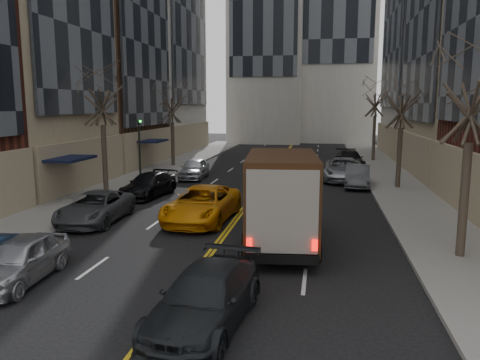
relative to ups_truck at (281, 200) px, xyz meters
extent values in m
cube|color=slate|center=(-11.47, 15.49, -1.74)|extent=(4.00, 66.00, 0.15)
cube|color=slate|center=(6.53, 15.49, -1.74)|extent=(4.00, 66.00, 0.15)
cube|color=#4C301E|center=(-17.97, 21.49, 10.18)|extent=(9.00, 12.00, 24.00)
cube|color=black|center=(-13.31, 21.49, 11.38)|extent=(0.20, 10.56, 19.20)
cube|color=black|center=(-12.47, 6.49, 0.58)|extent=(2.00, 3.00, 0.15)
cube|color=black|center=(-13.37, 6.49, -0.47)|extent=(0.20, 3.00, 2.50)
cube|color=black|center=(-12.47, 19.49, 0.58)|extent=(2.00, 3.00, 0.15)
cube|color=black|center=(-13.37, 19.49, -0.47)|extent=(0.20, 3.00, 2.50)
cylinder|color=#382D23|center=(-11.27, 8.49, 0.36)|extent=(0.30, 0.30, 4.05)
cylinder|color=#382D23|center=(-11.27, 21.49, 0.18)|extent=(0.30, 0.30, 3.69)
cylinder|color=#382D23|center=(6.33, -0.51, 0.31)|extent=(0.30, 0.30, 3.96)
cylinder|color=#382D23|center=(6.33, 13.49, 0.22)|extent=(0.30, 0.30, 3.78)
cylinder|color=#382D23|center=(6.33, 28.49, 0.40)|extent=(0.30, 0.30, 4.14)
cylinder|color=black|center=(-9.87, 10.49, 0.23)|extent=(0.12, 0.12, 3.80)
imported|color=black|center=(-9.87, 10.49, 2.58)|extent=(0.15, 0.18, 0.90)
sphere|color=#0CE526|center=(-9.72, 10.39, 2.53)|extent=(0.14, 0.14, 0.14)
cube|color=black|center=(0.00, 0.00, -1.25)|extent=(2.86, 6.77, 0.31)
cube|color=black|center=(-0.22, 2.41, -0.22)|extent=(2.57, 1.97, 2.16)
cube|color=black|center=(0.05, -0.57, 0.24)|extent=(2.93, 5.25, 3.09)
cube|color=black|center=(0.29, -3.16, -1.25)|extent=(2.37, 0.40, 0.31)
cube|color=red|center=(-0.73, -3.27, -0.79)|extent=(0.19, 0.08, 0.36)
cube|color=red|center=(1.32, -3.08, -0.79)|extent=(0.19, 0.08, 0.36)
cube|color=gold|center=(-1.20, -0.63, 0.86)|extent=(0.13, 0.93, 0.93)
cube|color=gold|center=(1.30, -0.40, 0.86)|extent=(0.13, 0.93, 0.93)
cylinder|color=black|center=(-1.41, 2.04, -1.32)|extent=(0.38, 1.01, 0.99)
cylinder|color=black|center=(1.01, 2.26, -1.32)|extent=(0.38, 1.01, 0.99)
cylinder|color=black|center=(-1.05, -1.86, -1.32)|extent=(0.38, 1.01, 0.99)
cylinder|color=black|center=(1.37, -1.63, -1.32)|extent=(0.38, 1.01, 0.99)
imported|color=black|center=(-1.27, -6.85, -1.12)|extent=(2.46, 5.00, 1.40)
cube|color=black|center=(-1.27, -6.15, -0.56)|extent=(0.13, 0.04, 0.09)
cube|color=blue|center=(-1.27, -6.18, -0.56)|extent=(0.10, 0.01, 0.06)
imported|color=orange|center=(-3.96, 3.30, -1.02)|extent=(2.96, 5.88, 1.60)
imported|color=black|center=(-1.33, 1.96, -0.98)|extent=(0.47, 0.65, 1.66)
imported|color=#B2B5BA|center=(-7.57, -5.06, -1.11)|extent=(1.93, 4.25, 1.41)
imported|color=#44474B|center=(-8.77, 2.24, -1.12)|extent=(2.53, 5.10, 1.39)
imported|color=black|center=(-8.55, 8.47, -1.13)|extent=(2.56, 4.96, 1.38)
imported|color=#B5B8BE|center=(-7.72, 15.51, -1.08)|extent=(2.00, 4.43, 1.48)
imported|color=#464A4D|center=(3.83, 13.94, -1.09)|extent=(1.84, 4.49, 1.45)
imported|color=#A7A9AE|center=(3.01, 16.44, -1.02)|extent=(2.91, 5.88, 1.60)
imported|color=black|center=(3.83, 23.30, -1.07)|extent=(2.55, 5.33, 1.50)
camera|label=1|loc=(1.44, -17.38, 3.58)|focal=35.00mm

